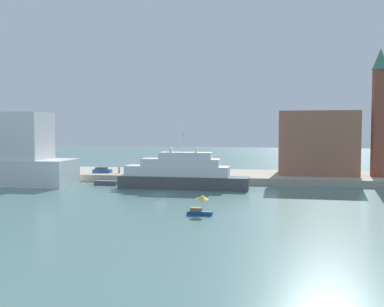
% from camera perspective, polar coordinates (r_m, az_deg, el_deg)
% --- Properties ---
extents(ground, '(400.00, 400.00, 0.00)m').
position_cam_1_polar(ground, '(84.64, -4.20, -5.27)').
color(ground, slate).
extents(quay_dock, '(110.00, 20.25, 1.56)m').
position_cam_1_polar(quay_dock, '(109.78, -0.67, -2.85)').
color(quay_dock, '#ADA38E').
rests_on(quay_dock, ground).
extents(large_yacht, '(27.23, 4.83, 11.48)m').
position_cam_1_polar(large_yacht, '(91.69, -1.40, -2.68)').
color(large_yacht, '#4C4C51').
rests_on(large_yacht, ground).
extents(small_motorboat, '(3.67, 1.89, 2.93)m').
position_cam_1_polar(small_motorboat, '(64.33, 1.08, -6.84)').
color(small_motorboat, navy).
rests_on(small_motorboat, ground).
extents(work_barge, '(5.12, 1.59, 0.93)m').
position_cam_1_polar(work_barge, '(99.60, -11.07, -3.74)').
color(work_barge, '#595966').
rests_on(work_barge, ground).
extents(harbor_building, '(18.03, 11.05, 15.03)m').
position_cam_1_polar(harbor_building, '(108.82, 15.93, 1.34)').
color(harbor_building, '#9E664C').
rests_on(harbor_building, quay_dock).
extents(bell_tower, '(3.73, 3.73, 28.84)m').
position_cam_1_polar(bell_tower, '(108.26, 23.15, 5.49)').
color(bell_tower, brown).
rests_on(bell_tower, quay_dock).
extents(parked_car, '(4.53, 1.87, 1.33)m').
position_cam_1_polar(parked_car, '(111.05, -11.58, -2.15)').
color(parked_car, '#1E4C99').
rests_on(parked_car, quay_dock).
extents(person_figure, '(0.36, 0.36, 1.70)m').
position_cam_1_polar(person_figure, '(108.57, -9.45, -2.14)').
color(person_figure, '#4C4C4C').
rests_on(person_figure, quay_dock).
extents(mooring_bollard, '(0.56, 0.56, 0.77)m').
position_cam_1_polar(mooring_bollard, '(100.89, -0.14, -2.74)').
color(mooring_bollard, black).
rests_on(mooring_bollard, quay_dock).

